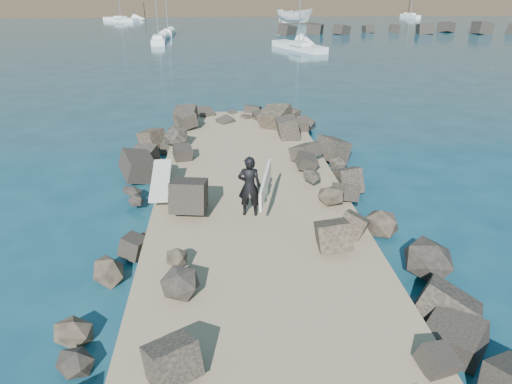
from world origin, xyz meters
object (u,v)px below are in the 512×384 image
(surfer_with_board, at_px, (252,186))
(sailboat_f, at_px, (410,16))
(surfboard_resting, at_px, (161,183))
(boat_imported, at_px, (294,16))

(surfer_with_board, height_order, sailboat_f, sailboat_f)
(surfboard_resting, distance_m, boat_imported, 72.74)
(sailboat_f, bearing_deg, surfer_with_board, -114.54)
(surfer_with_board, bearing_deg, sailboat_f, 65.46)
(surfboard_resting, distance_m, surfer_with_board, 3.12)
(surfboard_resting, distance_m, sailboat_f, 93.48)
(boat_imported, bearing_deg, surfboard_resting, -161.42)
(surfboard_resting, xyz_separation_m, boat_imported, (15.52, 71.06, 0.25))
(surfer_with_board, distance_m, sailboat_f, 93.63)
(boat_imported, bearing_deg, surfer_with_board, -159.11)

